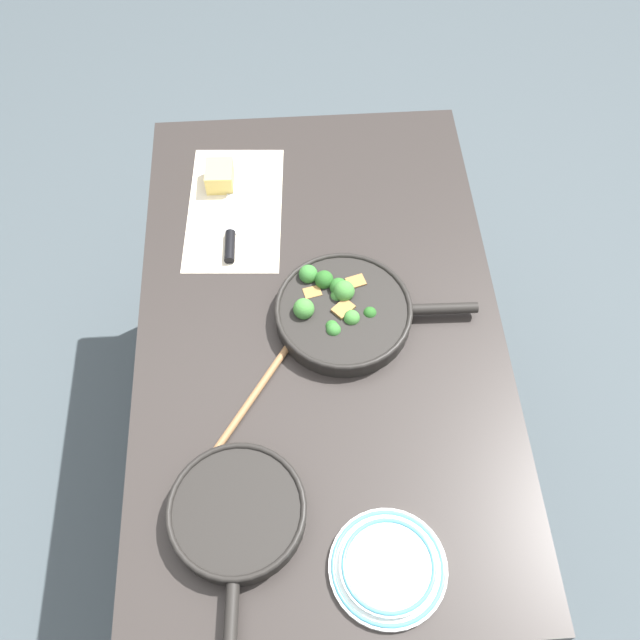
# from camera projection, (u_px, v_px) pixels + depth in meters

# --- Properties ---
(ground_plane) EXTENTS (14.00, 14.00, 0.00)m
(ground_plane) POSITION_uv_depth(u_px,v_px,m) (320.00, 452.00, 2.21)
(ground_plane) COLOR #424C51
(dining_table_red) EXTENTS (1.32, 0.80, 0.75)m
(dining_table_red) POSITION_uv_depth(u_px,v_px,m) (320.00, 344.00, 1.64)
(dining_table_red) COLOR #2D2826
(dining_table_red) RESTS_ON ground_plane
(skillet_broccoli) EXTENTS (0.30, 0.44, 0.08)m
(skillet_broccoli) POSITION_uv_depth(u_px,v_px,m) (343.00, 310.00, 1.55)
(skillet_broccoli) COLOR black
(skillet_broccoli) RESTS_ON dining_table_red
(skillet_eggs) EXTENTS (0.40, 0.26, 0.05)m
(skillet_eggs) POSITION_uv_depth(u_px,v_px,m) (237.00, 514.00, 1.32)
(skillet_eggs) COLOR black
(skillet_eggs) RESTS_ON dining_table_red
(wooden_spoon) EXTENTS (0.35, 0.25, 0.02)m
(wooden_spoon) POSITION_uv_depth(u_px,v_px,m) (224.00, 439.00, 1.42)
(wooden_spoon) COLOR #996B42
(wooden_spoon) RESTS_ON dining_table_red
(parchment_sheet) EXTENTS (0.41, 0.25, 0.00)m
(parchment_sheet) POSITION_uv_depth(u_px,v_px,m) (235.00, 208.00, 1.74)
(parchment_sheet) COLOR beige
(parchment_sheet) RESTS_ON dining_table_red
(grater_knife) EXTENTS (0.25, 0.03, 0.02)m
(grater_knife) POSITION_uv_depth(u_px,v_px,m) (231.00, 233.00, 1.69)
(grater_knife) COLOR silver
(grater_knife) RESTS_ON dining_table_red
(cheese_block) EXTENTS (0.08, 0.07, 0.05)m
(cheese_block) POSITION_uv_depth(u_px,v_px,m) (220.00, 176.00, 1.76)
(cheese_block) COLOR #EACC66
(cheese_block) RESTS_ON dining_table_red
(dinner_plate_stack) EXTENTS (0.22, 0.22, 0.03)m
(dinner_plate_stack) POSITION_uv_depth(u_px,v_px,m) (388.00, 567.00, 1.28)
(dinner_plate_stack) COLOR white
(dinner_plate_stack) RESTS_ON dining_table_red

